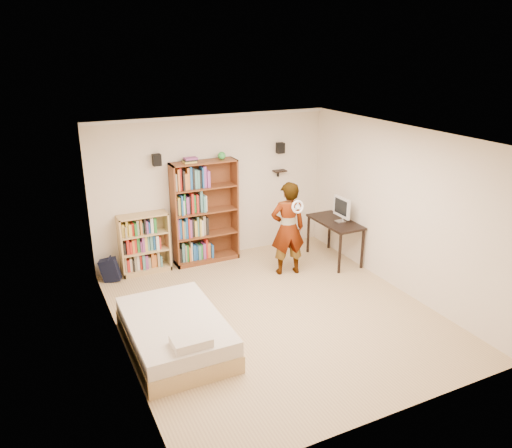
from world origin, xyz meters
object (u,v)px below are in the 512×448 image
at_px(tall_bookshelf, 205,213).
at_px(low_bookshelf, 144,244).
at_px(daybed, 175,329).
at_px(person, 288,229).
at_px(computer_desk, 334,240).

height_order(tall_bookshelf, low_bookshelf, tall_bookshelf).
height_order(low_bookshelf, daybed, low_bookshelf).
height_order(low_bookshelf, person, person).
relative_size(low_bookshelf, person, 0.64).
distance_m(computer_desk, person, 1.17).
xyz_separation_m(computer_desk, person, (-1.07, -0.11, 0.45)).
bearing_deg(daybed, computer_desk, 22.87).
bearing_deg(low_bookshelf, computer_desk, -17.11).
xyz_separation_m(computer_desk, daybed, (-3.57, -1.50, -0.12)).
bearing_deg(low_bookshelf, person, -26.68).
xyz_separation_m(low_bookshelf, computer_desk, (3.33, -1.03, -0.15)).
distance_m(tall_bookshelf, computer_desk, 2.47).
bearing_deg(computer_desk, tall_bookshelf, 155.11).
bearing_deg(computer_desk, low_bookshelf, 162.89).
relative_size(tall_bookshelf, computer_desk, 1.66).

